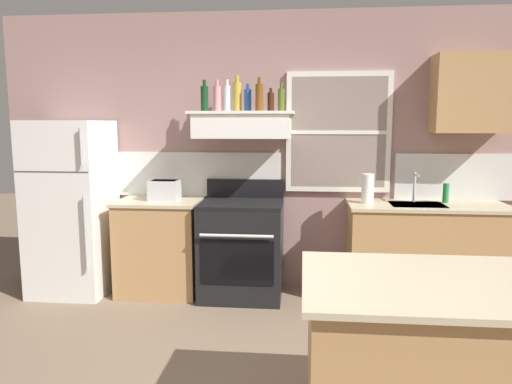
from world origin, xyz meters
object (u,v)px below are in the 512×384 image
object	(u,v)px
refrigerator	(72,207)
bottle_amber_wine	(259,97)
kitchen_island	(448,372)
bottle_blue_liqueur	(248,100)
bottle_rose_pink	(217,98)
bottle_dark_green_wine	(205,98)
paper_towel_roll	(368,189)
bottle_clear_tall	(227,98)
bottle_brown_stout	(271,102)
stove_range	(242,248)
bottle_champagne_gold_foil	(237,96)
bottle_olive_oil_square	(281,100)
dish_soap_bottle	(446,193)
toaster	(164,190)

from	to	relation	value
refrigerator	bottle_amber_wine	distance (m)	2.09
kitchen_island	bottle_blue_liqueur	bearing A→B (deg)	118.41
bottle_blue_liqueur	kitchen_island	distance (m)	2.92
bottle_rose_pink	bottle_blue_liqueur	distance (m)	0.30
bottle_dark_green_wine	paper_towel_roll	size ratio (longest dim) A/B	1.08
bottle_clear_tall	bottle_brown_stout	bearing A→B (deg)	-0.30
stove_range	bottle_champagne_gold_foil	xyz separation A→B (m)	(-0.06, 0.15, 1.42)
bottle_dark_green_wine	bottle_rose_pink	xyz separation A→B (m)	(0.11, 0.04, 0.00)
bottle_clear_tall	bottle_brown_stout	distance (m)	0.41
refrigerator	bottle_blue_liqueur	distance (m)	1.98
bottle_brown_stout	kitchen_island	world-z (taller)	bottle_brown_stout
bottle_dark_green_wine	bottle_clear_tall	size ratio (longest dim) A/B	0.98
bottle_blue_liqueur	paper_towel_roll	bearing A→B (deg)	-3.68
bottle_dark_green_wine	bottle_olive_oil_square	distance (m)	0.72
bottle_champagne_gold_foil	dish_soap_bottle	bearing A→B (deg)	-0.36
refrigerator	paper_towel_roll	distance (m)	2.82
paper_towel_roll	kitchen_island	distance (m)	2.27
bottle_brown_stout	refrigerator	bearing A→B (deg)	-174.79
bottle_olive_oil_square	stove_range	bearing A→B (deg)	-159.63
refrigerator	bottle_rose_pink	world-z (taller)	bottle_rose_pink
bottle_blue_liqueur	paper_towel_roll	world-z (taller)	bottle_blue_liqueur
bottle_rose_pink	bottle_brown_stout	distance (m)	0.51
dish_soap_bottle	kitchen_island	distance (m)	2.43
bottle_brown_stout	bottle_blue_liqueur	bearing A→B (deg)	-168.61
bottle_blue_liqueur	bottle_amber_wine	world-z (taller)	bottle_amber_wine
bottle_olive_oil_square	paper_towel_roll	world-z (taller)	bottle_olive_oil_square
toaster	bottle_blue_liqueur	world-z (taller)	bottle_blue_liqueur
bottle_brown_stout	bottle_olive_oil_square	size ratio (longest dim) A/B	0.84
bottle_blue_liqueur	stove_range	bearing A→B (deg)	-113.55
stove_range	refrigerator	bearing A→B (deg)	-179.20
bottle_clear_tall	stove_range	bearing A→B (deg)	-45.11
bottle_blue_liqueur	bottle_brown_stout	xyz separation A→B (m)	(0.21, 0.04, -0.02)
bottle_clear_tall	bottle_blue_liqueur	size ratio (longest dim) A/B	1.17
bottle_amber_wine	bottle_olive_oil_square	size ratio (longest dim) A/B	1.18
bottle_rose_pink	kitchen_island	world-z (taller)	bottle_rose_pink
bottle_champagne_gold_foil	dish_soap_bottle	distance (m)	2.13
dish_soap_bottle	kitchen_island	size ratio (longest dim) A/B	0.13
bottle_champagne_gold_foil	bottle_rose_pink	bearing A→B (deg)	-179.57
bottle_rose_pink	bottle_blue_liqueur	world-z (taller)	bottle_rose_pink
bottle_champagne_gold_foil	bottle_olive_oil_square	world-z (taller)	bottle_champagne_gold_foil
refrigerator	bottle_blue_liqueur	world-z (taller)	bottle_blue_liqueur
refrigerator	bottle_blue_liqueur	size ratio (longest dim) A/B	6.54
bottle_blue_liqueur	bottle_amber_wine	size ratio (longest dim) A/B	0.83
bottle_dark_green_wine	kitchen_island	distance (m)	3.12
toaster	bottle_amber_wine	world-z (taller)	bottle_amber_wine
stove_range	paper_towel_roll	world-z (taller)	paper_towel_roll
bottle_amber_wine	toaster	bearing A→B (deg)	-179.18
bottle_champagne_gold_foil	bottle_olive_oil_square	distance (m)	0.41
bottle_dark_green_wine	bottle_clear_tall	bearing A→B (deg)	11.48
bottle_amber_wine	dish_soap_bottle	size ratio (longest dim) A/B	1.70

